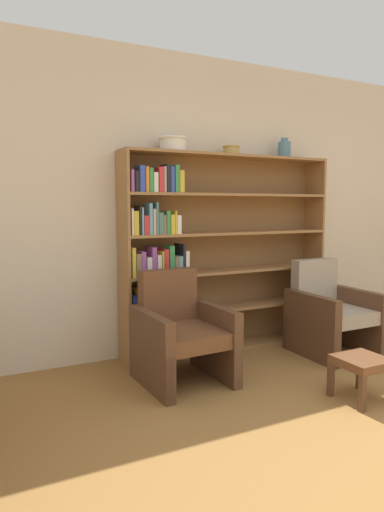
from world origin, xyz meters
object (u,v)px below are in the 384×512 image
armchair_cushioned (330,313)px  footstool (362,366)px  bowl_cream (231,150)px  bowl_slate (173,143)px  vase_tall (284,149)px  armchair_leather (181,334)px  bookshelf (208,255)px

armchair_cushioned → footstool: bearing=58.2°
bowl_cream → footstool: (0.19, -1.47, -1.64)m
bowl_slate → armchair_cushioned: (1.35, -0.56, -1.54)m
vase_tall → armchair_leather: (-1.41, -0.56, -1.55)m
bowl_slate → armchair_leather: bearing=-109.4°
bowl_slate → armchair_leather: 1.65m
bowl_slate → armchair_leather: bowl_slate is taller
vase_tall → armchair_leather: size_ratio=0.23×
bowl_cream → footstool: size_ratio=0.51×
bookshelf → bowl_cream: (0.24, -0.01, 0.98)m
bowl_cream → vase_tall: size_ratio=0.86×
vase_tall → armchair_leather: vase_tall is taller
bowl_cream → armchair_cushioned: (0.76, -0.56, -1.52)m
bookshelf → armchair_cushioned: 1.26m
bowl_cream → armchair_leather: 1.80m
bowl_cream → vase_tall: bearing=0.0°
armchair_cushioned → footstool: (-0.57, -0.91, -0.13)m
vase_tall → armchair_cushioned: bearing=-76.0°
bookshelf → vase_tall: size_ratio=10.83×
bookshelf → bowl_slate: 1.06m
bowl_cream → bookshelf: bearing=176.7°
footstool → bowl_cream: bearing=97.2°
bowl_slate → armchair_leather: (-0.20, -0.56, -1.54)m
bookshelf → bowl_slate: bearing=-177.8°
bowl_cream → armchair_leather: (-0.79, -0.56, -1.52)m
bowl_slate → bowl_cream: bearing=0.0°
bowl_cream → armchair_cushioned: size_ratio=0.20×
footstool → vase_tall: bearing=73.6°
bowl_cream → vase_tall: vase_tall is taller
bowl_cream → armchair_leather: bowl_cream is taller
bookshelf → vase_tall: vase_tall is taller
bowl_slate → footstool: (0.78, -1.47, -1.66)m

